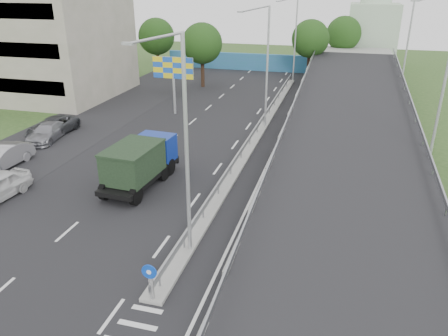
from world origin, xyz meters
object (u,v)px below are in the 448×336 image
(church, at_px, (372,30))
(parked_car_b, at_px, (2,157))
(billboard, at_px, (173,71))
(sign_bollard, at_px, (151,282))
(parked_car_c, at_px, (52,127))
(parked_car_d, at_px, (47,132))
(lamp_post_near, at_px, (182,138))
(lamp_post_far, at_px, (294,35))
(dump_truck, at_px, (140,161))
(lamp_post_mid, at_px, (265,62))

(church, bearing_deg, parked_car_b, -118.37)
(billboard, bearing_deg, sign_bollard, -70.79)
(parked_car_b, xyz_separation_m, parked_car_c, (-0.92, 7.03, -0.06))
(parked_car_d, bearing_deg, lamp_post_near, -45.81)
(billboard, height_order, parked_car_b, billboard)
(lamp_post_far, distance_m, parked_car_d, 32.73)
(lamp_post_far, relative_size, parked_car_c, 1.94)
(parked_car_b, relative_size, parked_car_c, 0.91)
(billboard, relative_size, dump_truck, 0.82)
(sign_bollard, distance_m, lamp_post_near, 6.12)
(church, xyz_separation_m, parked_car_c, (-26.67, -40.65, -4.59))
(sign_bollard, xyz_separation_m, parked_car_b, (-15.75, 10.14, -0.25))
(parked_car_b, xyz_separation_m, parked_car_d, (-0.55, 5.83, -0.10))
(lamp_post_near, bearing_deg, parked_car_c, 141.49)
(billboard, bearing_deg, parked_car_c, -131.54)
(lamp_post_near, distance_m, billboard, 23.87)
(lamp_post_near, relative_size, parked_car_c, 1.94)
(lamp_post_mid, relative_size, billboard, 1.83)
(sign_bollard, xyz_separation_m, parked_car_c, (-16.67, 17.17, -0.31))
(billboard, bearing_deg, lamp_post_far, 63.16)
(lamp_post_near, xyz_separation_m, parked_car_b, (-15.85, 6.32, -5.03))
(billboard, relative_size, parked_car_d, 1.17)
(dump_truck, distance_m, parked_car_d, 12.53)
(lamp_post_mid, xyz_separation_m, parked_car_b, (-15.85, -13.68, -5.03))
(lamp_post_far, height_order, parked_car_c, lamp_post_far)
(parked_car_c, bearing_deg, dump_truck, -31.23)
(lamp_post_mid, distance_m, billboard, 9.47)
(lamp_post_near, relative_size, dump_truck, 1.51)
(lamp_post_far, distance_m, dump_truck, 34.31)
(sign_bollard, relative_size, lamp_post_far, 0.17)
(church, height_order, parked_car_d, church)
(lamp_post_far, xyz_separation_m, parked_car_d, (-16.41, -27.85, -5.13))
(sign_bollard, relative_size, parked_car_d, 0.36)
(dump_truck, height_order, parked_car_c, dump_truck)
(church, bearing_deg, lamp_post_mid, -106.22)
(parked_car_d, bearing_deg, parked_car_b, -93.87)
(lamp_post_mid, relative_size, parked_car_c, 1.94)
(church, relative_size, billboard, 2.51)
(church, bearing_deg, billboard, -120.70)
(lamp_post_near, height_order, parked_car_c, lamp_post_near)
(parked_car_c, bearing_deg, church, 56.89)
(lamp_post_near, distance_m, church, 54.90)
(sign_bollard, height_order, lamp_post_far, lamp_post_far)
(lamp_post_mid, height_order, parked_car_d, lamp_post_mid)
(sign_bollard, bearing_deg, lamp_post_mid, 89.74)
(lamp_post_mid, bearing_deg, parked_car_b, -139.21)
(church, bearing_deg, lamp_post_far, -125.24)
(lamp_post_mid, height_order, dump_truck, lamp_post_mid)
(dump_truck, xyz_separation_m, parked_car_d, (-11.08, 5.79, -0.91))
(lamp_post_near, bearing_deg, church, 79.62)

